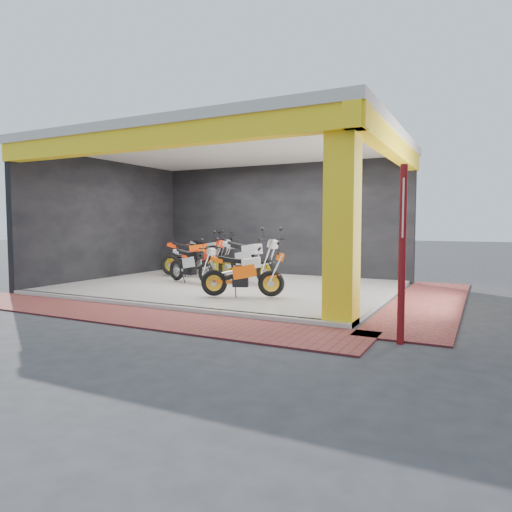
# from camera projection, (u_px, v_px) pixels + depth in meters

# --- Properties ---
(ground) EXTENTS (80.00, 80.00, 0.00)m
(ground) POSITION_uv_depth(u_px,v_px,m) (182.00, 301.00, 9.88)
(ground) COLOR #2D2D30
(ground) RESTS_ON ground
(showroom_floor) EXTENTS (8.00, 6.00, 0.10)m
(showroom_floor) POSITION_uv_depth(u_px,v_px,m) (229.00, 287.00, 11.65)
(showroom_floor) COLOR silver
(showroom_floor) RESTS_ON ground
(showroom_ceiling) EXTENTS (8.40, 6.40, 0.20)m
(showroom_ceiling) POSITION_uv_depth(u_px,v_px,m) (228.00, 146.00, 11.40)
(showroom_ceiling) COLOR beige
(showroom_ceiling) RESTS_ON corner_column
(back_wall) EXTENTS (8.20, 0.20, 3.50)m
(back_wall) POSITION_uv_depth(u_px,v_px,m) (278.00, 221.00, 14.29)
(back_wall) COLOR black
(back_wall) RESTS_ON ground
(left_wall) EXTENTS (0.20, 6.20, 3.50)m
(left_wall) POSITION_uv_depth(u_px,v_px,m) (108.00, 221.00, 13.38)
(left_wall) COLOR black
(left_wall) RESTS_ON ground
(corner_column) EXTENTS (0.50, 0.50, 3.50)m
(corner_column) POSITION_uv_depth(u_px,v_px,m) (342.00, 218.00, 7.40)
(corner_column) COLOR yellow
(corner_column) RESTS_ON ground
(header_beam_front) EXTENTS (8.40, 0.30, 0.40)m
(header_beam_front) POSITION_uv_depth(u_px,v_px,m) (149.00, 138.00, 8.76)
(header_beam_front) COLOR yellow
(header_beam_front) RESTS_ON corner_column
(header_beam_right) EXTENTS (0.30, 6.40, 0.40)m
(header_beam_right) POSITION_uv_depth(u_px,v_px,m) (392.00, 146.00, 9.62)
(header_beam_right) COLOR yellow
(header_beam_right) RESTS_ON corner_column
(floor_kerb) EXTENTS (8.00, 0.20, 0.10)m
(floor_kerb) POSITION_uv_depth(u_px,v_px,m) (151.00, 306.00, 8.97)
(floor_kerb) COLOR silver
(floor_kerb) RESTS_ON ground
(paver_front) EXTENTS (9.00, 1.40, 0.03)m
(paver_front) POSITION_uv_depth(u_px,v_px,m) (123.00, 315.00, 8.27)
(paver_front) COLOR maroon
(paver_front) RESTS_ON ground
(paver_right) EXTENTS (1.40, 7.00, 0.03)m
(paver_right) POSITION_uv_depth(u_px,v_px,m) (428.00, 303.00, 9.49)
(paver_right) COLOR maroon
(paver_right) RESTS_ON ground
(signpost) EXTENTS (0.10, 0.34, 2.46)m
(signpost) POSITION_uv_depth(u_px,v_px,m) (402.00, 247.00, 6.21)
(signpost) COLOR maroon
(signpost) RESTS_ON ground
(moto_hero) EXTENTS (2.01, 1.37, 1.15)m
(moto_hero) POSITION_uv_depth(u_px,v_px,m) (271.00, 271.00, 9.62)
(moto_hero) COLOR #FF5D0A
(moto_hero) RESTS_ON showroom_floor
(moto_row_a) EXTENTS (2.47, 1.58, 1.42)m
(moto_row_a) POSITION_uv_depth(u_px,v_px,m) (266.00, 258.00, 11.36)
(moto_row_a) COLOR #9C9EA3
(moto_row_a) RESTS_ON showroom_floor
(moto_row_b) EXTENTS (2.00, 1.19, 1.15)m
(moto_row_b) POSITION_uv_depth(u_px,v_px,m) (206.00, 263.00, 11.57)
(moto_row_b) COLOR #A3A7AB
(moto_row_b) RESTS_ON showroom_floor
(moto_row_c) EXTENTS (2.25, 1.07, 1.32)m
(moto_row_c) POSITION_uv_depth(u_px,v_px,m) (213.00, 255.00, 13.13)
(moto_row_c) COLOR red
(moto_row_c) RESTS_ON showroom_floor
(moto_row_d) EXTENTS (2.01, 0.74, 1.23)m
(moto_row_d) POSITION_uv_depth(u_px,v_px,m) (224.00, 255.00, 13.85)
(moto_row_d) COLOR red
(moto_row_d) RESTS_ON showroom_floor
(moto_row_e) EXTENTS (2.21, 1.20, 1.28)m
(moto_row_e) POSITION_uv_depth(u_px,v_px,m) (222.00, 252.00, 14.90)
(moto_row_e) COLOR #B1B3B9
(moto_row_e) RESTS_ON showroom_floor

